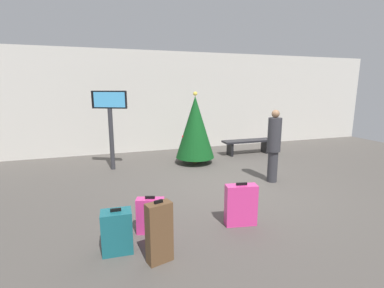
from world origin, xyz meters
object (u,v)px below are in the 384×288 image
object	(u,v)px
flight_info_kiosk	(110,115)
suitcase_3	(159,233)
traveller_0	(274,144)
suitcase_1	(241,205)
suitcase_0	(151,216)
suitcase_2	(117,232)
waiting_bench	(248,143)
holiday_tree	(195,127)

from	to	relation	value
flight_info_kiosk	suitcase_3	bearing A→B (deg)	-85.48
traveller_0	suitcase_1	xyz separation A→B (m)	(-1.72, -1.65, -0.56)
suitcase_0	suitcase_1	xyz separation A→B (m)	(1.43, -0.20, 0.06)
suitcase_1	suitcase_2	world-z (taller)	suitcase_1
waiting_bench	suitcase_3	size ratio (longest dim) A/B	2.08
traveller_0	holiday_tree	bearing A→B (deg)	119.23
suitcase_2	waiting_bench	bearing A→B (deg)	44.55
suitcase_1	suitcase_3	bearing A→B (deg)	-159.28
flight_info_kiosk	suitcase_3	world-z (taller)	flight_info_kiosk
suitcase_0	suitcase_3	world-z (taller)	suitcase_3
flight_info_kiosk	suitcase_2	distance (m)	4.24
holiday_tree	traveller_0	xyz separation A→B (m)	(1.19, -2.13, -0.17)
suitcase_1	suitcase_3	size ratio (longest dim) A/B	0.85
holiday_tree	suitcase_3	world-z (taller)	holiday_tree
suitcase_1	holiday_tree	bearing A→B (deg)	82.06
holiday_tree	flight_info_kiosk	distance (m)	2.37
suitcase_0	suitcase_2	xyz separation A→B (m)	(-0.52, -0.36, 0.02)
traveller_0	suitcase_3	xyz separation A→B (m)	(-3.18, -2.20, -0.50)
suitcase_3	suitcase_2	bearing A→B (deg)	142.09
holiday_tree	suitcase_1	world-z (taller)	holiday_tree
suitcase_2	holiday_tree	bearing A→B (deg)	57.85
holiday_tree	suitcase_2	xyz separation A→B (m)	(-2.48, -3.95, -0.78)
holiday_tree	flight_info_kiosk	xyz separation A→B (m)	(-2.33, 0.12, 0.41)
flight_info_kiosk	suitcase_1	distance (m)	4.45
suitcase_1	suitcase_3	distance (m)	1.56
flight_info_kiosk	suitcase_0	size ratio (longest dim) A/B	3.55
holiday_tree	suitcase_3	distance (m)	4.81
suitcase_2	suitcase_0	bearing A→B (deg)	34.98
waiting_bench	suitcase_1	bearing A→B (deg)	-120.91
holiday_tree	suitcase_0	xyz separation A→B (m)	(-1.96, -3.58, -0.79)
waiting_bench	traveller_0	bearing A→B (deg)	-107.76
waiting_bench	traveller_0	xyz separation A→B (m)	(-0.84, -2.63, 0.53)
holiday_tree	suitcase_3	bearing A→B (deg)	-114.57
holiday_tree	waiting_bench	distance (m)	2.21
holiday_tree	flight_info_kiosk	bearing A→B (deg)	177.09
waiting_bench	suitcase_0	xyz separation A→B (m)	(-4.00, -4.08, -0.09)
suitcase_0	suitcase_3	size ratio (longest dim) A/B	0.71
suitcase_0	suitcase_3	bearing A→B (deg)	-91.61
holiday_tree	suitcase_3	size ratio (longest dim) A/B	2.49
flight_info_kiosk	traveller_0	bearing A→B (deg)	-32.55
suitcase_0	suitcase_1	world-z (taller)	suitcase_1
suitcase_1	suitcase_2	xyz separation A→B (m)	(-1.95, -0.16, -0.04)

